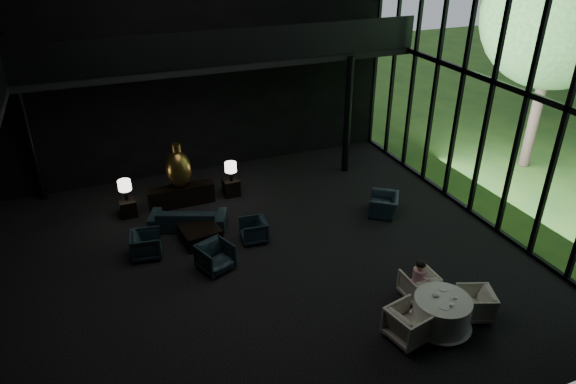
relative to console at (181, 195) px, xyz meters
name	(u,v)px	position (x,y,z in m)	size (l,w,h in m)	color
floor	(250,262)	(1.02, -3.67, -0.32)	(14.00, 12.00, 0.02)	black
wall_back	(187,55)	(1.02, 2.33, 3.68)	(14.00, 0.04, 8.00)	black
wall_front	(389,262)	(1.02, -9.67, 3.68)	(14.00, 0.04, 8.00)	black
curtain_wall	(494,82)	(7.97, -3.67, 3.68)	(0.20, 12.00, 8.00)	black
mezzanine_back	(226,60)	(2.02, 1.33, 3.68)	(12.00, 2.00, 0.25)	black
railing_back	(235,46)	(2.02, 0.33, 4.28)	(12.00, 0.06, 1.00)	black
column_nw	(29,140)	(-3.98, 2.03, 1.68)	(0.24, 0.24, 4.00)	black
column_ne	(348,116)	(5.82, 0.33, 1.68)	(0.24, 0.24, 4.00)	black
tree_near	(559,13)	(12.02, -1.67, 4.92)	(4.80, 4.80, 7.65)	#382D23
console	(181,195)	(0.00, 0.00, 0.00)	(2.00, 0.45, 0.64)	black
bronze_urn	(179,169)	(0.00, -0.02, 0.91)	(0.75, 0.75, 1.39)	#B68840
side_table_left	(128,208)	(-1.60, -0.07, -0.06)	(0.47, 0.47, 0.51)	black
table_lamp_left	(125,186)	(-1.60, -0.03, 0.65)	(0.38, 0.38, 0.63)	black
side_table_right	(231,187)	(1.60, 0.06, -0.05)	(0.49, 0.49, 0.54)	black
table_lamp_right	(231,168)	(1.60, -0.02, 0.66)	(0.37, 0.37, 0.62)	black
sofa	(188,214)	(-0.09, -1.38, 0.11)	(2.20, 0.64, 0.86)	black
lounge_armchair_west	(146,244)	(-1.40, -2.40, 0.06)	(0.73, 0.68, 0.75)	black
lounge_armchair_east	(254,230)	(1.42, -2.74, 0.00)	(0.62, 0.58, 0.64)	#172F37
lounge_armchair_south	(215,255)	(0.12, -3.61, 0.08)	(0.78, 0.73, 0.80)	black
window_armchair	(384,203)	(5.47, -2.81, 0.05)	(0.84, 0.54, 0.73)	black
coffee_table	(200,234)	(0.05, -2.23, -0.10)	(0.97, 0.97, 0.43)	black
dining_table	(441,315)	(4.07, -7.45, 0.01)	(1.37, 1.37, 0.75)	white
dining_chair_north	(419,284)	(4.21, -6.43, 0.04)	(0.69, 0.65, 0.71)	beige
dining_chair_east	(475,303)	(4.98, -7.45, 0.04)	(0.69, 0.65, 0.71)	beige
dining_chair_west	(409,321)	(3.24, -7.48, 0.13)	(0.87, 0.81, 0.90)	beige
child	(420,273)	(4.11, -6.53, 0.45)	(0.30, 0.30, 0.65)	pink
plate_a	(445,307)	(3.94, -7.67, 0.44)	(0.23, 0.23, 0.01)	white
plate_b	(444,289)	(4.28, -7.17, 0.44)	(0.21, 0.21, 0.01)	white
saucer	(454,297)	(4.30, -7.49, 0.44)	(0.16, 0.16, 0.01)	white
coffee_cup	(455,297)	(4.29, -7.52, 0.48)	(0.08, 0.08, 0.06)	white
cereal_bowl	(435,295)	(3.97, -7.30, 0.47)	(0.14, 0.14, 0.07)	white
cream_pot	(451,305)	(4.06, -7.70, 0.47)	(0.07, 0.07, 0.08)	#99999E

